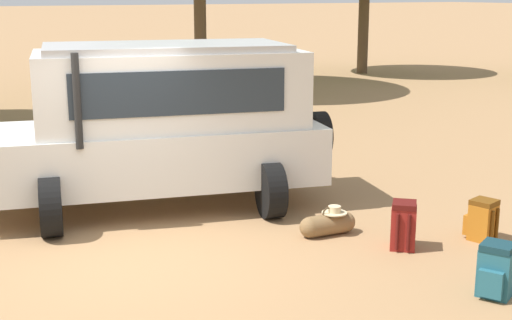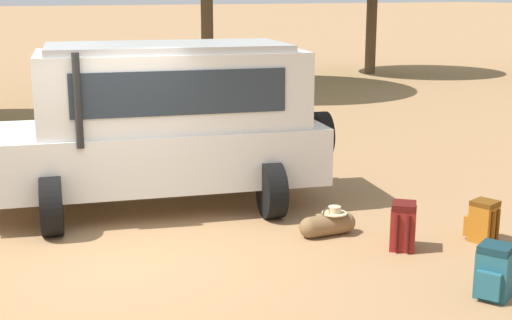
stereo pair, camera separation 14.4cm
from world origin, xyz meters
The scene contains 6 objects.
ground_plane centered at (0.00, 0.00, 0.00)m, with size 320.00×320.00×0.00m, color #9E754C.
safari_vehicle centered at (1.27, 1.94, 1.29)m, with size 5.48×3.44×2.44m.
backpack_beside_front_wheel centered at (4.35, -1.50, 0.27)m, with size 0.38×0.44×0.55m.
backpack_cluster_center centered at (3.13, -2.85, 0.29)m, with size 0.48×0.44×0.59m.
backpack_near_rear_wheel centered at (3.24, -1.24, 0.30)m, with size 0.46×0.47×0.61m.
duffel_bag_low_black_case centered at (2.69, -0.36, 0.15)m, with size 0.82×0.34×0.39m.
Camera 1 is at (-2.53, -7.82, 3.18)m, focal length 50.00 mm.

